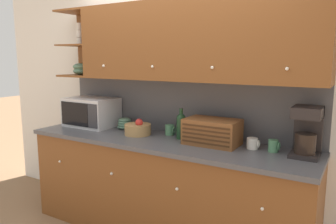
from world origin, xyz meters
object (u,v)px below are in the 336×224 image
microwave (91,112)px  coffee_maker (307,131)px  mug (274,146)px  wine_bottle (181,125)px  bowl_stack_on_counter (125,124)px  mug_patterned_third (253,143)px  mug_blue_second (170,130)px  bread_box (212,132)px  fruit_basket (138,129)px

microwave → coffee_maker: (2.23, 0.02, 0.04)m
microwave → mug: (2.00, -0.00, -0.11)m
microwave → wine_bottle: microwave is taller
microwave → mug: microwave is taller
bowl_stack_on_counter → mug_patterned_third: bearing=-3.0°
mug_blue_second → coffee_maker: bearing=-2.7°
wine_bottle → mug: bearing=-0.0°
mug_patterned_third → coffee_maker: size_ratio=0.27×
bowl_stack_on_counter → bread_box: size_ratio=0.36×
fruit_basket → coffee_maker: bearing=3.7°
mug → wine_bottle: bearing=180.0°
microwave → wine_bottle: size_ratio=1.92×
microwave → fruit_basket: 0.70m
wine_bottle → bread_box: bearing=-5.9°
mug → bowl_stack_on_counter: bearing=177.1°
coffee_maker → wine_bottle: bearing=-178.7°
mug_blue_second → mug: size_ratio=1.01×
mug → microwave: bearing=179.9°
fruit_basket → microwave: bearing=173.5°
fruit_basket → wine_bottle: 0.46m
microwave → mug: bearing=-0.1°
fruit_basket → wine_bottle: (0.45, 0.07, 0.07)m
bread_box → mug_patterned_third: (0.35, 0.04, -0.07)m
microwave → coffee_maker: 2.23m
microwave → mug_patterned_third: 1.83m
microwave → bread_box: bearing=-1.5°
mug_blue_second → wine_bottle: size_ratio=0.35×
bowl_stack_on_counter → mug: size_ratio=1.67×
fruit_basket → coffee_maker: (1.54, 0.10, 0.14)m
bread_box → fruit_basket: bearing=-177.0°
fruit_basket → mug_blue_second: size_ratio=2.56×
fruit_basket → bread_box: bread_box is taller
mug_patterned_third → bread_box: bearing=-173.5°
fruit_basket → coffee_maker: 1.55m
mug → fruit_basket: bearing=-176.7°
microwave → wine_bottle: bearing=-0.2°
microwave → wine_bottle: 1.14m
wine_bottle → bowl_stack_on_counter: bearing=173.8°
mug_patterned_third → mug: (0.17, -0.01, 0.00)m
mug_blue_second → coffee_maker: coffee_maker is taller
microwave → fruit_basket: microwave is taller
fruit_basket → mug_patterned_third: 1.13m
fruit_basket → bread_box: 0.78m
coffee_maker → microwave: bearing=-179.5°
microwave → bowl_stack_on_counter: microwave is taller
bread_box → mug: size_ratio=4.68×
fruit_basket → mug_patterned_third: (1.13, 0.08, -0.01)m
microwave → bread_box: 1.47m
mug_blue_second → bread_box: 0.52m
mug_blue_second → fruit_basket: bearing=-150.1°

